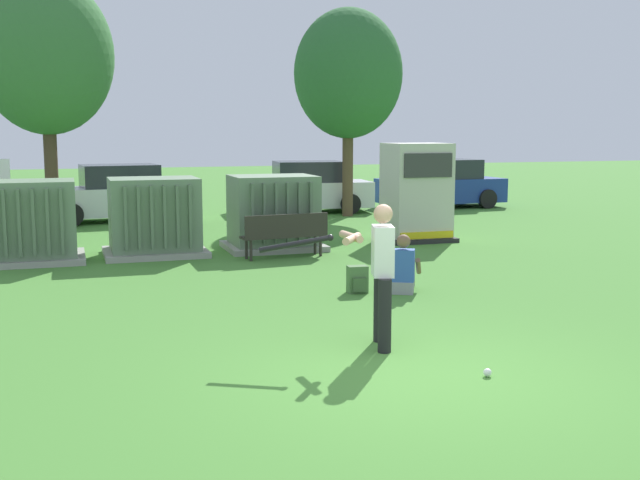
# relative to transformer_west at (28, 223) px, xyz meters

# --- Properties ---
(ground_plane) EXTENTS (96.00, 96.00, 0.00)m
(ground_plane) POSITION_rel_transformer_west_xyz_m (4.25, -9.06, -0.79)
(ground_plane) COLOR #478433
(transformer_west) EXTENTS (2.10, 1.70, 1.62)m
(transformer_west) POSITION_rel_transformer_west_xyz_m (0.00, 0.00, 0.00)
(transformer_west) COLOR #9E9B93
(transformer_west) RESTS_ON ground
(transformer_mid_west) EXTENTS (2.10, 1.70, 1.62)m
(transformer_mid_west) POSITION_rel_transformer_west_xyz_m (2.47, 0.10, 0.00)
(transformer_mid_west) COLOR #9E9B93
(transformer_mid_west) RESTS_ON ground
(transformer_mid_east) EXTENTS (2.10, 1.70, 1.62)m
(transformer_mid_east) POSITION_rel_transformer_west_xyz_m (5.05, 0.16, 0.00)
(transformer_mid_east) COLOR #9E9B93
(transformer_mid_east) RESTS_ON ground
(generator_enclosure) EXTENTS (1.60, 1.40, 2.30)m
(generator_enclosure) POSITION_rel_transformer_west_xyz_m (8.62, 0.43, 0.35)
(generator_enclosure) COLOR #262626
(generator_enclosure) RESTS_ON ground
(park_bench) EXTENTS (1.83, 0.60, 0.92)m
(park_bench) POSITION_rel_transformer_west_xyz_m (4.96, -1.14, -0.25)
(park_bench) COLOR #2D2823
(park_bench) RESTS_ON ground
(batter) EXTENTS (1.60, 0.77, 1.74)m
(batter) POSITION_rel_transformer_west_xyz_m (4.26, -7.86, 0.19)
(batter) COLOR black
(batter) RESTS_ON ground
(sports_ball) EXTENTS (0.09, 0.09, 0.09)m
(sports_ball) POSITION_rel_transformer_west_xyz_m (4.94, -9.31, -0.74)
(sports_ball) COLOR white
(sports_ball) RESTS_ON ground
(seated_spectator) EXTENTS (0.67, 0.79, 0.96)m
(seated_spectator) POSITION_rel_transformer_west_xyz_m (5.88, -5.01, -0.41)
(seated_spectator) COLOR gray
(seated_spectator) RESTS_ON ground
(backpack) EXTENTS (0.33, 0.28, 0.44)m
(backpack) POSITION_rel_transformer_west_xyz_m (5.15, -4.82, -0.57)
(backpack) COLOR #4C723F
(backpack) RESTS_ON ground
(tree_left) EXTENTS (3.42, 3.42, 6.54)m
(tree_left) POSITION_rel_transformer_west_xyz_m (0.39, 5.25, 3.70)
(tree_left) COLOR #4C3828
(tree_left) RESTS_ON ground
(tree_center_left) EXTENTS (3.24, 3.24, 6.19)m
(tree_center_left) POSITION_rel_transformer_west_xyz_m (8.89, 5.93, 3.46)
(tree_center_left) COLOR brown
(tree_center_left) RESTS_ON ground
(parked_car_left_of_center) EXTENTS (4.34, 2.21, 1.62)m
(parked_car_left_of_center) POSITION_rel_transformer_west_xyz_m (2.10, 6.74, -0.04)
(parked_car_left_of_center) COLOR silver
(parked_car_left_of_center) RESTS_ON ground
(parked_car_right_of_center) EXTENTS (4.35, 2.23, 1.62)m
(parked_car_right_of_center) POSITION_rel_transformer_west_xyz_m (7.97, 7.36, -0.04)
(parked_car_right_of_center) COLOR silver
(parked_car_right_of_center) RESTS_ON ground
(parked_car_rightmost) EXTENTS (4.28, 2.08, 1.62)m
(parked_car_rightmost) POSITION_rel_transformer_west_xyz_m (12.82, 7.43, -0.04)
(parked_car_rightmost) COLOR navy
(parked_car_rightmost) RESTS_ON ground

